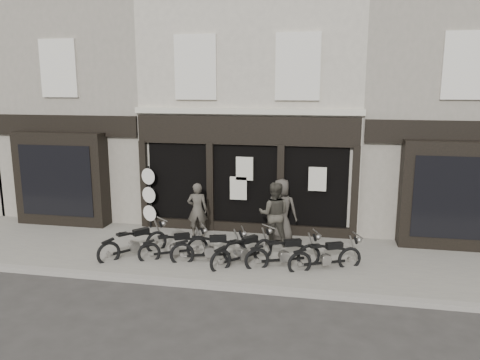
% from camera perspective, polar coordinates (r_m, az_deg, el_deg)
% --- Properties ---
extents(ground_plane, '(90.00, 90.00, 0.00)m').
position_cam_1_polar(ground_plane, '(12.85, -1.81, -10.74)').
color(ground_plane, '#2D2B28').
rests_on(ground_plane, ground).
extents(pavement, '(30.00, 4.20, 0.12)m').
position_cam_1_polar(pavement, '(13.64, -0.95, -9.10)').
color(pavement, slate).
rests_on(pavement, ground_plane).
extents(kerb, '(30.00, 0.25, 0.13)m').
position_cam_1_polar(kerb, '(11.71, -3.22, -12.73)').
color(kerb, gray).
rests_on(kerb, ground_plane).
extents(central_building, '(7.30, 6.22, 8.34)m').
position_cam_1_polar(central_building, '(17.74, 2.47, 9.01)').
color(central_building, beige).
rests_on(central_building, ground).
extents(neighbour_left, '(5.60, 6.73, 8.34)m').
position_cam_1_polar(neighbour_left, '(19.68, -16.38, 8.70)').
color(neighbour_left, gray).
rests_on(neighbour_left, ground).
extents(neighbour_right, '(5.60, 6.73, 8.34)m').
position_cam_1_polar(neighbour_right, '(17.86, 23.21, 7.98)').
color(neighbour_right, gray).
rests_on(neighbour_right, ground).
extents(motorcycle_0, '(1.58, 1.79, 1.03)m').
position_cam_1_polar(motorcycle_0, '(13.70, -12.79, -7.76)').
color(motorcycle_0, black).
rests_on(motorcycle_0, ground).
extents(motorcycle_1, '(1.81, 1.22, 0.95)m').
position_cam_1_polar(motorcycle_1, '(13.34, -7.99, -8.24)').
color(motorcycle_1, black).
rests_on(motorcycle_1, ground).
extents(motorcycle_2, '(2.05, 0.95, 1.02)m').
position_cam_1_polar(motorcycle_2, '(12.96, -3.72, -8.63)').
color(motorcycle_2, black).
rests_on(motorcycle_2, ground).
extents(motorcycle_3, '(1.59, 1.70, 1.00)m').
position_cam_1_polar(motorcycle_3, '(12.79, 0.38, -8.91)').
color(motorcycle_3, black).
rests_on(motorcycle_3, ground).
extents(motorcycle_4, '(1.98, 1.10, 1.01)m').
position_cam_1_polar(motorcycle_4, '(12.67, 5.39, -9.17)').
color(motorcycle_4, black).
rests_on(motorcycle_4, ground).
extents(motorcycle_5, '(1.93, 1.12, 0.99)m').
position_cam_1_polar(motorcycle_5, '(12.63, 10.43, -9.42)').
color(motorcycle_5, black).
rests_on(motorcycle_5, ground).
extents(man_left, '(0.70, 0.52, 1.74)m').
position_cam_1_polar(man_left, '(14.85, -5.22, -3.64)').
color(man_left, '#413D35').
rests_on(man_left, pavement).
extents(man_centre, '(0.97, 0.78, 1.93)m').
position_cam_1_polar(man_centre, '(14.02, 4.17, -4.14)').
color(man_centre, '#3B3830').
rests_on(man_centre, pavement).
extents(man_right, '(1.00, 0.69, 1.95)m').
position_cam_1_polar(man_right, '(14.39, 5.06, -3.69)').
color(man_right, '#3D3833').
rests_on(man_right, pavement).
extents(advert_sign_post, '(0.53, 0.35, 2.23)m').
position_cam_1_polar(advert_sign_post, '(15.92, -10.99, -2.39)').
color(advert_sign_post, black).
rests_on(advert_sign_post, ground).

